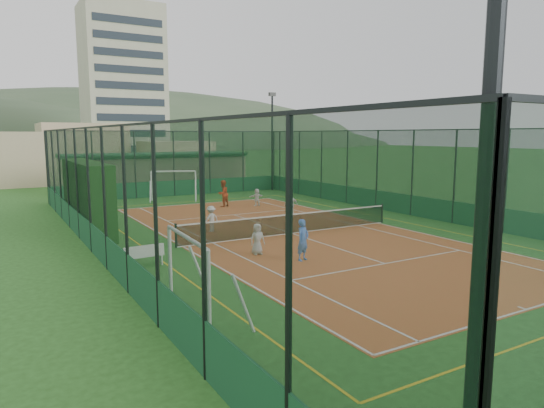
{
  "coord_description": "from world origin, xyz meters",
  "views": [
    {
      "loc": [
        -12.36,
        -19.31,
        4.72
      ],
      "look_at": [
        0.05,
        1.96,
        1.2
      ],
      "focal_mm": 32.0,
      "sensor_mm": 36.0,
      "label": 1
    }
  ],
  "objects_px": {
    "floodlight_ne": "(272,142)",
    "child_far_back": "(257,197)",
    "apartment_tower": "(123,83)",
    "white_bench": "(143,255)",
    "child_near_mid": "(303,240)",
    "child_far_left": "(211,219)",
    "child_far_right": "(291,205)",
    "futsal_goal_far": "(174,186)",
    "coach": "(223,194)",
    "floodlight_sw": "(485,203)",
    "futsal_goal_near": "(187,278)",
    "child_near_left": "(257,239)",
    "clubhouse": "(155,171)"
  },
  "relations": [
    {
      "from": "child_far_right",
      "to": "futsal_goal_far",
      "type": "bearing_deg",
      "value": -51.77
    },
    {
      "from": "floodlight_ne",
      "to": "child_near_left",
      "type": "height_order",
      "value": "floodlight_ne"
    },
    {
      "from": "child_near_left",
      "to": "white_bench",
      "type": "bearing_deg",
      "value": 177.52
    },
    {
      "from": "futsal_goal_near",
      "to": "child_near_left",
      "type": "xyz_separation_m",
      "value": [
        4.78,
        5.01,
        -0.44
      ]
    },
    {
      "from": "apartment_tower",
      "to": "floodlight_ne",
      "type": "bearing_deg",
      "value": -92.98
    },
    {
      "from": "apartment_tower",
      "to": "child_far_left",
      "type": "height_order",
      "value": "apartment_tower"
    },
    {
      "from": "floodlight_ne",
      "to": "child_far_left",
      "type": "distance_m",
      "value": 18.79
    },
    {
      "from": "futsal_goal_far",
      "to": "coach",
      "type": "height_order",
      "value": "futsal_goal_far"
    },
    {
      "from": "apartment_tower",
      "to": "child_near_left",
      "type": "distance_m",
      "value": 87.35
    },
    {
      "from": "apartment_tower",
      "to": "futsal_goal_near",
      "type": "relative_size",
      "value": 9.03
    },
    {
      "from": "apartment_tower",
      "to": "child_far_right",
      "type": "relative_size",
      "value": 21.67
    },
    {
      "from": "child_near_mid",
      "to": "child_far_left",
      "type": "relative_size",
      "value": 1.23
    },
    {
      "from": "child_near_left",
      "to": "child_far_right",
      "type": "distance_m",
      "value": 9.11
    },
    {
      "from": "floodlight_ne",
      "to": "white_bench",
      "type": "xyz_separation_m",
      "value": [
        -16.4,
        -18.84,
        -3.71
      ]
    },
    {
      "from": "child_near_left",
      "to": "child_near_mid",
      "type": "distance_m",
      "value": 1.99
    },
    {
      "from": "futsal_goal_far",
      "to": "coach",
      "type": "xyz_separation_m",
      "value": [
        1.72,
        -4.83,
        -0.17
      ]
    },
    {
      "from": "apartment_tower",
      "to": "coach",
      "type": "relative_size",
      "value": 17.09
    },
    {
      "from": "floodlight_ne",
      "to": "child_far_back",
      "type": "xyz_separation_m",
      "value": [
        -5.64,
        -7.63,
        -3.54
      ]
    },
    {
      "from": "floodlight_ne",
      "to": "child_far_right",
      "type": "height_order",
      "value": "floodlight_ne"
    },
    {
      "from": "floodlight_sw",
      "to": "coach",
      "type": "height_order",
      "value": "floodlight_sw"
    },
    {
      "from": "floodlight_ne",
      "to": "child_near_mid",
      "type": "bearing_deg",
      "value": -117.47
    },
    {
      "from": "floodlight_sw",
      "to": "futsal_goal_far",
      "type": "bearing_deg",
      "value": 76.12
    },
    {
      "from": "white_bench",
      "to": "child_far_back",
      "type": "xyz_separation_m",
      "value": [
        10.76,
        11.22,
        0.17
      ]
    },
    {
      "from": "apartment_tower",
      "to": "futsal_goal_far",
      "type": "distance_m",
      "value": 70.09
    },
    {
      "from": "child_near_left",
      "to": "coach",
      "type": "distance_m",
      "value": 13.18
    },
    {
      "from": "futsal_goal_far",
      "to": "child_far_right",
      "type": "bearing_deg",
      "value": -49.29
    },
    {
      "from": "coach",
      "to": "futsal_goal_far",
      "type": "bearing_deg",
      "value": -94.33
    },
    {
      "from": "futsal_goal_near",
      "to": "floodlight_ne",
      "type": "bearing_deg",
      "value": -31.61
    },
    {
      "from": "floodlight_sw",
      "to": "coach",
      "type": "distance_m",
      "value": 28.13
    },
    {
      "from": "futsal_goal_far",
      "to": "child_far_back",
      "type": "height_order",
      "value": "futsal_goal_far"
    },
    {
      "from": "futsal_goal_near",
      "to": "child_far_right",
      "type": "height_order",
      "value": "futsal_goal_near"
    },
    {
      "from": "futsal_goal_far",
      "to": "child_far_back",
      "type": "bearing_deg",
      "value": -32.94
    },
    {
      "from": "futsal_goal_near",
      "to": "child_far_right",
      "type": "xyz_separation_m",
      "value": [
        10.75,
        11.89,
        -0.37
      ]
    },
    {
      "from": "floodlight_ne",
      "to": "clubhouse",
      "type": "bearing_deg",
      "value": 147.88
    },
    {
      "from": "apartment_tower",
      "to": "white_bench",
      "type": "height_order",
      "value": "apartment_tower"
    },
    {
      "from": "child_near_mid",
      "to": "child_far_left",
      "type": "height_order",
      "value": "child_near_mid"
    },
    {
      "from": "child_far_right",
      "to": "child_near_left",
      "type": "bearing_deg",
      "value": 68.76
    },
    {
      "from": "child_far_right",
      "to": "child_far_back",
      "type": "bearing_deg",
      "value": -74.73
    },
    {
      "from": "floodlight_sw",
      "to": "child_far_left",
      "type": "distance_m",
      "value": 20.04
    },
    {
      "from": "child_near_left",
      "to": "coach",
      "type": "height_order",
      "value": "coach"
    },
    {
      "from": "child_far_back",
      "to": "coach",
      "type": "distance_m",
      "value": 2.29
    },
    {
      "from": "futsal_goal_near",
      "to": "coach",
      "type": "bearing_deg",
      "value": -24.27
    },
    {
      "from": "child_near_left",
      "to": "coach",
      "type": "relative_size",
      "value": 0.71
    },
    {
      "from": "clubhouse",
      "to": "futsal_goal_far",
      "type": "height_order",
      "value": "clubhouse"
    },
    {
      "from": "child_near_left",
      "to": "child_far_left",
      "type": "height_order",
      "value": "child_far_left"
    },
    {
      "from": "child_near_mid",
      "to": "coach",
      "type": "distance_m",
      "value": 14.52
    },
    {
      "from": "coach",
      "to": "child_far_back",
      "type": "bearing_deg",
      "value": 137.12
    },
    {
      "from": "child_far_right",
      "to": "child_far_back",
      "type": "xyz_separation_m",
      "value": [
        0.38,
        4.87,
        -0.11
      ]
    },
    {
      "from": "apartment_tower",
      "to": "futsal_goal_far",
      "type": "height_order",
      "value": "apartment_tower"
    },
    {
      "from": "child_near_mid",
      "to": "child_far_back",
      "type": "distance_m",
      "value": 14.45
    }
  ]
}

